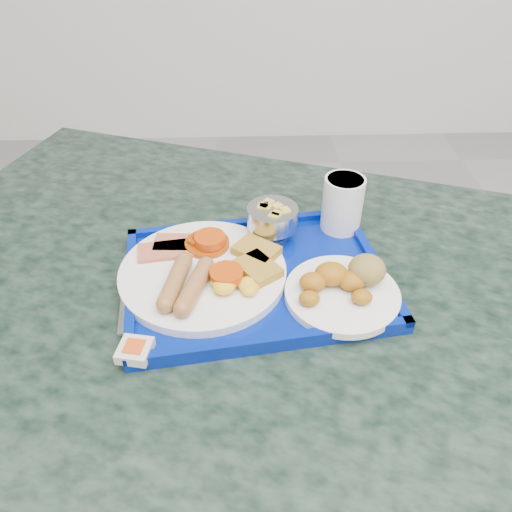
{
  "coord_description": "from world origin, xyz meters",
  "views": [
    {
      "loc": [
        -0.54,
        0.28,
        1.29
      ],
      "look_at": [
        -0.52,
        0.86,
        0.82
      ],
      "focal_mm": 35.0,
      "sensor_mm": 36.0,
      "label": 1
    }
  ],
  "objects_px": {
    "fruit_bowl": "(272,218)",
    "juice_cup": "(343,202)",
    "bread_plate": "(345,286)",
    "main_plate": "(207,270)",
    "table": "(246,362)",
    "tray": "(256,278)"
  },
  "relations": [
    {
      "from": "fruit_bowl",
      "to": "juice_cup",
      "type": "bearing_deg",
      "value": 11.16
    },
    {
      "from": "bread_plate",
      "to": "juice_cup",
      "type": "bearing_deg",
      "value": 82.3
    },
    {
      "from": "juice_cup",
      "to": "table",
      "type": "bearing_deg",
      "value": -143.77
    },
    {
      "from": "bread_plate",
      "to": "juice_cup",
      "type": "xyz_separation_m",
      "value": [
        0.02,
        0.17,
        0.03
      ]
    },
    {
      "from": "tray",
      "to": "fruit_bowl",
      "type": "relative_size",
      "value": 5.04
    },
    {
      "from": "fruit_bowl",
      "to": "bread_plate",
      "type": "bearing_deg",
      "value": -56.74
    },
    {
      "from": "juice_cup",
      "to": "main_plate",
      "type": "bearing_deg",
      "value": -151.01
    },
    {
      "from": "main_plate",
      "to": "juice_cup",
      "type": "height_order",
      "value": "juice_cup"
    },
    {
      "from": "bread_plate",
      "to": "fruit_bowl",
      "type": "relative_size",
      "value": 1.98
    },
    {
      "from": "fruit_bowl",
      "to": "table",
      "type": "bearing_deg",
      "value": -116.18
    },
    {
      "from": "main_plate",
      "to": "bread_plate",
      "type": "relative_size",
      "value": 1.52
    },
    {
      "from": "tray",
      "to": "juice_cup",
      "type": "bearing_deg",
      "value": 39.69
    },
    {
      "from": "tray",
      "to": "bread_plate",
      "type": "xyz_separation_m",
      "value": [
        0.13,
        -0.05,
        0.02
      ]
    },
    {
      "from": "main_plate",
      "to": "table",
      "type": "bearing_deg",
      "value": 1.05
    },
    {
      "from": "main_plate",
      "to": "fruit_bowl",
      "type": "height_order",
      "value": "fruit_bowl"
    },
    {
      "from": "table",
      "to": "main_plate",
      "type": "xyz_separation_m",
      "value": [
        -0.06,
        -0.0,
        0.22
      ]
    },
    {
      "from": "fruit_bowl",
      "to": "juice_cup",
      "type": "distance_m",
      "value": 0.12
    },
    {
      "from": "table",
      "to": "bread_plate",
      "type": "height_order",
      "value": "bread_plate"
    },
    {
      "from": "main_plate",
      "to": "fruit_bowl",
      "type": "relative_size",
      "value": 3.01
    },
    {
      "from": "table",
      "to": "tray",
      "type": "distance_m",
      "value": 0.21
    },
    {
      "from": "main_plate",
      "to": "bread_plate",
      "type": "bearing_deg",
      "value": -12.84
    },
    {
      "from": "main_plate",
      "to": "fruit_bowl",
      "type": "distance_m",
      "value": 0.15
    }
  ]
}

